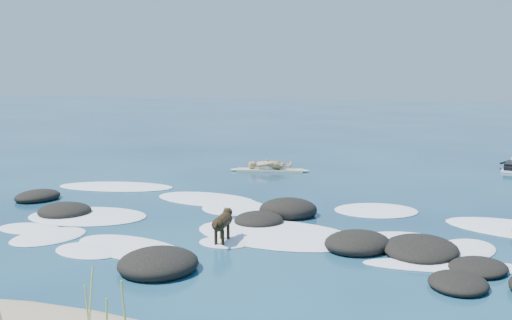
% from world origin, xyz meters
% --- Properties ---
extents(ground, '(160.00, 160.00, 0.00)m').
position_xyz_m(ground, '(0.00, 0.00, 0.00)').
color(ground, '#0A2642').
rests_on(ground, ground).
extents(reef_rocks, '(14.80, 6.63, 0.60)m').
position_xyz_m(reef_rocks, '(1.21, -1.20, 0.11)').
color(reef_rocks, black).
rests_on(reef_rocks, ground).
extents(breaking_foam, '(15.96, 7.88, 0.12)m').
position_xyz_m(breaking_foam, '(0.08, -0.06, 0.01)').
color(breaking_foam, white).
rests_on(breaking_foam, ground).
extents(standing_surfer_rig, '(2.97, 1.15, 1.71)m').
position_xyz_m(standing_surfer_rig, '(-2.08, 7.23, 0.68)').
color(standing_surfer_rig, beige).
rests_on(standing_surfer_rig, ground).
extents(paddling_surfer_rig, '(1.02, 2.30, 0.40)m').
position_xyz_m(paddling_surfer_rig, '(6.39, 11.04, 0.14)').
color(paddling_surfer_rig, white).
rests_on(paddling_surfer_rig, ground).
extents(dog, '(0.38, 1.14, 0.72)m').
position_xyz_m(dog, '(0.25, -2.03, 0.48)').
color(dog, black).
rests_on(dog, ground).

